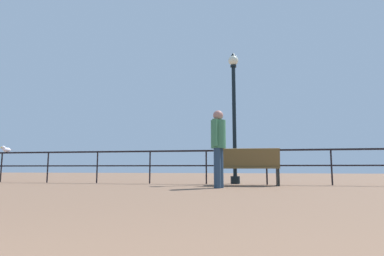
# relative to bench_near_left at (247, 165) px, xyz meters

# --- Properties ---
(pier_railing) EXTENTS (25.49, 0.05, 0.98)m
(pier_railing) POSITION_rel_bench_near_left_xyz_m (-0.31, 0.65, 0.18)
(pier_railing) COLOR black
(pier_railing) RESTS_ON ground_plane
(bench_near_left) EXTENTS (1.70, 0.71, 0.96)m
(bench_near_left) POSITION_rel_bench_near_left_xyz_m (0.00, 0.00, 0.00)
(bench_near_left) COLOR brown
(bench_near_left) RESTS_ON ground_plane
(lamppost_center) EXTENTS (0.30, 0.30, 3.98)m
(lamppost_center) POSITION_rel_bench_near_left_xyz_m (-0.35, 1.00, 1.68)
(lamppost_center) COLOR black
(lamppost_center) RESTS_ON ground_plane
(person_by_bench) EXTENTS (0.35, 0.57, 1.81)m
(person_by_bench) POSITION_rel_bench_near_left_xyz_m (-0.62, -1.09, 0.50)
(person_by_bench) COLOR navy
(person_by_bench) RESTS_ON ground_plane
(seagull_on_rail) EXTENTS (0.22, 0.43, 0.20)m
(seagull_on_rail) POSITION_rel_bench_near_left_xyz_m (-7.80, 0.63, 0.53)
(seagull_on_rail) COLOR white
(seagull_on_rail) RESTS_ON pier_railing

